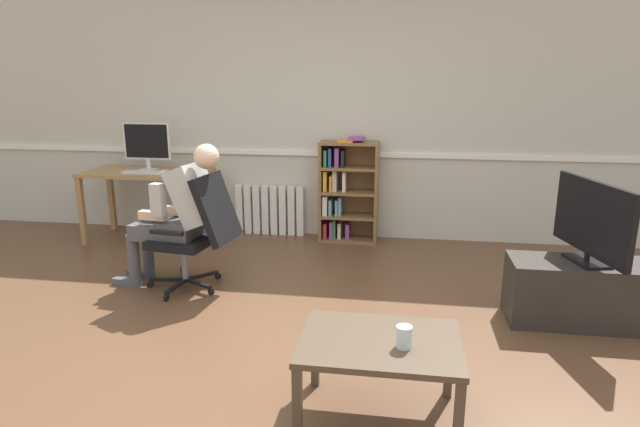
{
  "coord_description": "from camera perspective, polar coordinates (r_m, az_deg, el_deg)",
  "views": [
    {
      "loc": [
        0.76,
        -3.07,
        1.73
      ],
      "look_at": [
        0.15,
        0.85,
        0.7
      ],
      "focal_mm": 29.71,
      "sensor_mm": 36.0,
      "label": 1
    }
  ],
  "objects": [
    {
      "name": "drinking_glass",
      "position": [
        2.66,
        9.04,
        -12.99
      ],
      "size": [
        0.08,
        0.08,
        0.11
      ],
      "primitive_type": "cylinder",
      "color": "silver",
      "rests_on": "coffee_table"
    },
    {
      "name": "office_chair",
      "position": [
        4.43,
        -13.02,
        -1.6
      ],
      "size": [
        0.8,
        0.62,
        0.98
      ],
      "rotation": [
        0.0,
        0.0,
        -1.7
      ],
      "color": "black",
      "rests_on": "ground_plane"
    },
    {
      "name": "computer_desk",
      "position": [
        5.97,
        -18.1,
        3.42
      ],
      "size": [
        1.3,
        0.67,
        0.76
      ],
      "color": "#9E7547",
      "rests_on": "ground_plane"
    },
    {
      "name": "imac_monitor",
      "position": [
        5.98,
        -18.15,
        7.24
      ],
      "size": [
        0.52,
        0.14,
        0.51
      ],
      "color": "silver",
      "rests_on": "computer_desk"
    },
    {
      "name": "ground_plane",
      "position": [
        3.6,
        -4.56,
        -14.17
      ],
      "size": [
        18.0,
        18.0,
        0.0
      ],
      "primitive_type": "plane",
      "color": "brown"
    },
    {
      "name": "tv_stand",
      "position": [
        4.26,
        26.41,
        -7.65
      ],
      "size": [
        1.03,
        0.42,
        0.46
      ],
      "color": "#2D2823",
      "rests_on": "ground_plane"
    },
    {
      "name": "tv_screen",
      "position": [
        4.11,
        27.26,
        -0.68
      ],
      "size": [
        0.27,
        0.85,
        0.58
      ],
      "rotation": [
        0.0,
        0.0,
        1.81
      ],
      "color": "black",
      "rests_on": "tv_stand"
    },
    {
      "name": "radiator",
      "position": [
        5.97,
        -5.42,
        0.38
      ],
      "size": [
        0.78,
        0.08,
        0.55
      ],
      "color": "white",
      "rests_on": "ground_plane"
    },
    {
      "name": "bookshelf",
      "position": [
        5.67,
        2.7,
        2.38
      ],
      "size": [
        0.62,
        0.29,
        1.12
      ],
      "color": "brown",
      "rests_on": "ground_plane"
    },
    {
      "name": "back_wall",
      "position": [
        5.78,
        1.28,
        10.74
      ],
      "size": [
        12.0,
        0.13,
        2.7
      ],
      "color": "beige",
      "rests_on": "ground_plane"
    },
    {
      "name": "computer_mouse",
      "position": [
        5.73,
        -16.44,
        4.31
      ],
      "size": [
        0.06,
        0.1,
        0.03
      ],
      "primitive_type": "cube",
      "color": "white",
      "rests_on": "computer_desk"
    },
    {
      "name": "coffee_table",
      "position": [
        2.76,
        6.45,
        -14.4
      ],
      "size": [
        0.8,
        0.59,
        0.45
      ],
      "color": "#4C3D2D",
      "rests_on": "ground_plane"
    },
    {
      "name": "person_seated",
      "position": [
        4.48,
        -15.08,
        0.13
      ],
      "size": [
        1.0,
        0.44,
        1.22
      ],
      "rotation": [
        0.0,
        0.0,
        -1.7
      ],
      "color": "#4C4C51",
      "rests_on": "ground_plane"
    },
    {
      "name": "keyboard",
      "position": [
        5.81,
        -18.5,
        4.23
      ],
      "size": [
        0.43,
        0.12,
        0.02
      ],
      "primitive_type": "cube",
      "color": "silver",
      "rests_on": "computer_desk"
    }
  ]
}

